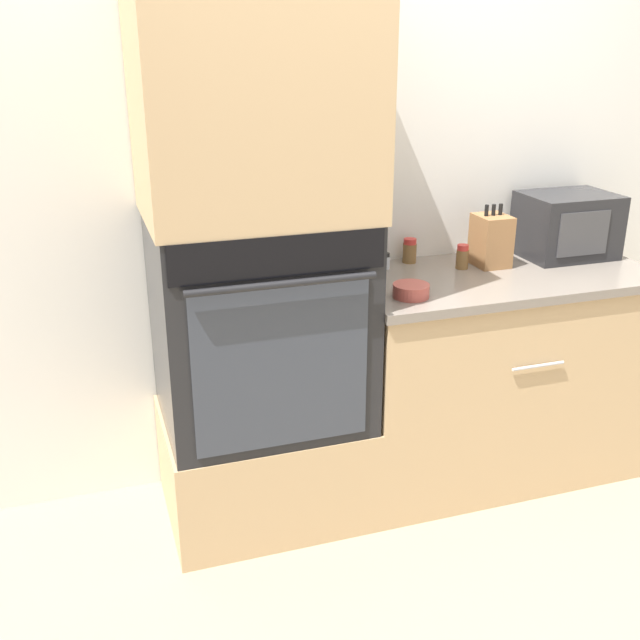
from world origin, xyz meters
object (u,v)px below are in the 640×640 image
wall_oven (260,320)px  condiment_jar_near (385,261)px  condiment_jar_far (462,257)px  knife_block (491,240)px  bowl (411,291)px  condiment_jar_mid (410,251)px  microwave (567,225)px

wall_oven → condiment_jar_near: 0.62m
condiment_jar_near → condiment_jar_far: condiment_jar_far is taller
knife_block → bowl: bearing=-151.1°
knife_block → condiment_jar_mid: bearing=154.7°
condiment_jar_mid → condiment_jar_far: 0.22m
knife_block → wall_oven: bearing=-173.9°
microwave → bowl: bearing=-161.4°
microwave → bowl: 0.90m
microwave → condiment_jar_near: microwave is taller
condiment_jar_far → wall_oven: bearing=-173.3°
wall_oven → condiment_jar_far: size_ratio=7.92×
bowl → condiment_jar_near: size_ratio=2.06×
wall_oven → knife_block: wall_oven is taller
bowl → condiment_jar_mid: bearing=66.2°
knife_block → bowl: 0.54m
microwave → condiment_jar_far: size_ratio=3.83×
condiment_jar_near → condiment_jar_far: size_ratio=0.66×
bowl → condiment_jar_mid: size_ratio=1.32×
wall_oven → microwave: bearing=5.4°
condiment_jar_near → condiment_jar_far: 0.31m
microwave → bowl: microwave is taller
microwave → condiment_jar_mid: (-0.67, 0.11, -0.08)m
microwave → bowl: size_ratio=2.83×
knife_block → bowl: (-0.47, -0.26, -0.08)m
bowl → condiment_jar_mid: (0.18, 0.40, 0.03)m
microwave → condiment_jar_mid: microwave is taller
bowl → condiment_jar_near: 0.35m
bowl → condiment_jar_far: (0.34, 0.26, 0.02)m
microwave → knife_block: bearing=-176.3°
condiment_jar_mid → wall_oven: bearing=-160.7°
condiment_jar_near → condiment_jar_mid: (0.13, 0.05, 0.02)m
microwave → condiment_jar_near: bearing=175.2°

